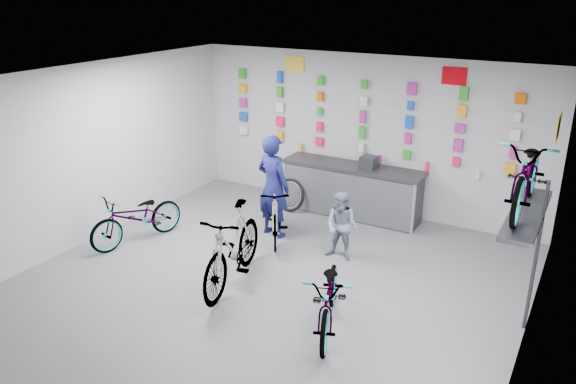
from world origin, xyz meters
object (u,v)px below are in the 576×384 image
Objects in this scene: counter at (352,191)px; bike_center at (233,247)px; bike_left at (137,217)px; bike_right at (330,297)px; clerk at (273,186)px; customer at (342,226)px; bike_service at (275,212)px.

counter is 3.31m from bike_center.
bike_center reaches higher than bike_left.
bike_right is 0.95× the size of clerk.
counter is 1.35× the size of bike_center.
bike_left is 3.48m from customer.
bike_center is (2.24, -0.37, 0.14)m from bike_left.
bike_right is at bearing -75.82° from bike_service.
bike_service is 0.92× the size of clerk.
bike_right is 1.52× the size of customer.
bike_center reaches higher than customer.
bike_service is at bearing 87.77° from bike_center.
customer is (3.28, 1.16, 0.11)m from bike_left.
clerk is at bearing 90.50° from bike_center.
bike_left is at bearing -132.73° from counter.
bike_left is 2.27m from bike_center.
counter reaches higher than bike_left.
bike_right is 3.04m from clerk.
clerk reaches higher than customer.
bike_right is at bearing -70.45° from counter.
bike_right is at bearing -69.78° from customer.
customer reaches higher than bike_service.
clerk is (-0.84, -1.49, 0.42)m from counter.
bike_left is 1.54× the size of customer.
customer is at bearing -36.78° from bike_service.
bike_left is 2.35m from bike_service.
clerk is at bearing -119.34° from counter.
bike_center is 1.20× the size of bike_service.
bike_service is at bearing -114.06° from counter.
bike_center is 1.86m from clerk.
clerk is (-2.12, 2.13, 0.46)m from bike_right.
bike_service is at bearing 174.09° from customer.
bike_left is 1.01× the size of bike_right.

